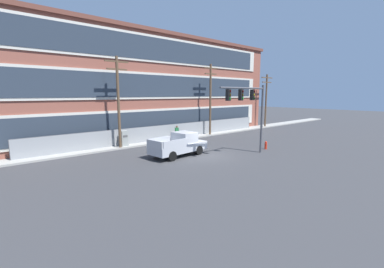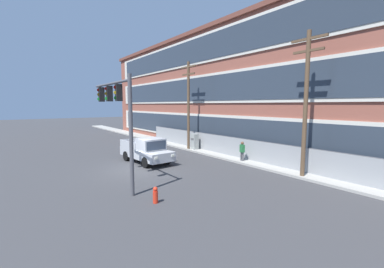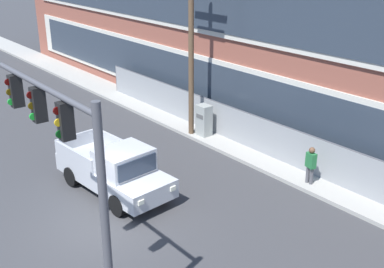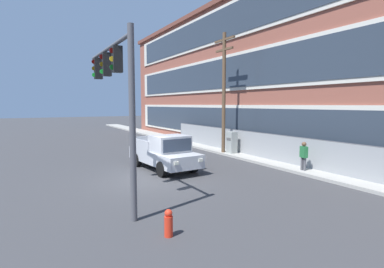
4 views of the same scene
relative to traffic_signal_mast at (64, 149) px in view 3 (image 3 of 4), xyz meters
name	(u,v)px [view 3 (image 3 of 4)]	position (x,y,z in m)	size (l,w,h in m)	color
ground_plane	(105,228)	(-2.64, 2.27, -4.44)	(160.00, 160.00, 0.00)	#38383A
sidewalk_building_side	(270,161)	(-2.64, 10.51, -4.36)	(80.00, 2.03, 0.16)	#9E9B93
brick_mill_building	(302,2)	(-6.01, 16.07, 1.75)	(48.32, 9.69, 12.36)	brown
chain_link_fence	(310,155)	(-0.80, 10.75, -3.52)	(30.43, 0.06, 1.81)	gray
traffic_signal_mast	(64,149)	(0.00, 0.00, 0.00)	(5.62, 0.43, 6.07)	#4C4C51
pickup_truck_silver	(115,170)	(-4.58, 3.89, -3.49)	(5.36, 2.45, 1.99)	#B2B5BA
utility_pole_near_corner	(191,39)	(-7.27, 9.79, 0.39)	(2.34, 0.26, 8.76)	brown
electrical_cabinet	(204,122)	(-6.68, 10.12, -3.59)	(0.68, 0.56, 1.70)	#939993
pedestrian_near_cabinet	(311,164)	(-0.18, 10.01, -3.46)	(0.44, 0.32, 1.69)	#4C4C51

